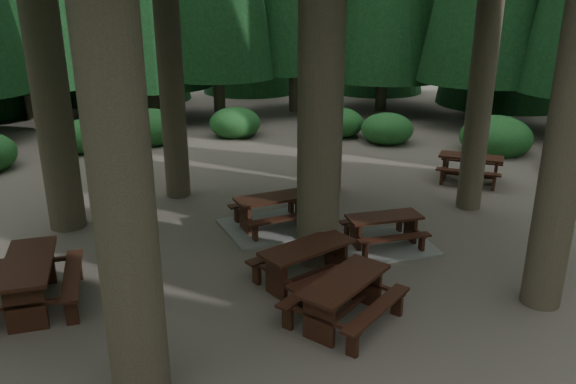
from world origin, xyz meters
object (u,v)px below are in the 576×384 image
object	(u,v)px
picnic_table_e	(344,294)
picnic_table_f	(307,259)
picnic_table_c	(274,217)
picnic_table_a	(383,236)
picnic_table_d	(470,164)
picnic_table_b	(30,276)

from	to	relation	value
picnic_table_e	picnic_table_f	size ratio (longest dim) A/B	1.05
picnic_table_c	picnic_table_a	bearing A→B (deg)	-47.34
picnic_table_a	picnic_table_d	size ratio (longest dim) A/B	0.91
picnic_table_b	picnic_table_c	world-z (taller)	picnic_table_b
picnic_table_a	picnic_table_e	distance (m)	3.22
picnic_table_a	picnic_table_e	bearing A→B (deg)	-125.85
picnic_table_b	picnic_table_d	size ratio (longest dim) A/B	0.90
picnic_table_c	picnic_table_e	distance (m)	4.19
picnic_table_b	picnic_table_d	bearing A→B (deg)	-71.27
picnic_table_b	picnic_table_f	world-z (taller)	picnic_table_b
picnic_table_a	picnic_table_b	size ratio (longest dim) A/B	1.02
picnic_table_c	picnic_table_d	bearing A→B (deg)	7.17
picnic_table_c	picnic_table_d	size ratio (longest dim) A/B	1.11
picnic_table_b	picnic_table_d	xyz separation A→B (m)	(11.22, 3.98, -0.07)
picnic_table_c	picnic_table_f	size ratio (longest dim) A/B	1.13
picnic_table_d	picnic_table_f	size ratio (longest dim) A/B	1.02
picnic_table_a	picnic_table_d	bearing A→B (deg)	38.97
picnic_table_a	picnic_table_b	distance (m)	6.92
picnic_table_a	picnic_table_c	size ratio (longest dim) A/B	0.82
picnic_table_a	picnic_table_f	distance (m)	2.43
picnic_table_b	picnic_table_f	xyz separation A→B (m)	(4.78, -0.58, -0.06)
picnic_table_d	picnic_table_e	xyz separation A→B (m)	(-6.26, -5.94, 0.01)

